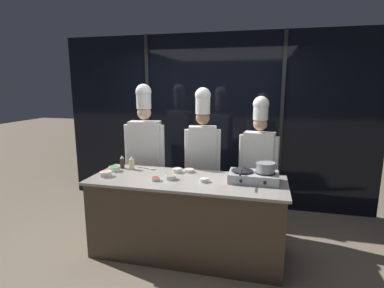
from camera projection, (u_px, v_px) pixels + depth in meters
name	position (u px, v px, depth m)	size (l,w,h in m)	color
ground_plane	(187.00, 252.00, 3.51)	(24.00, 24.00, 0.00)	#7F705B
window_wall_back	(212.00, 122.00, 4.74)	(4.96, 0.09, 2.70)	black
demo_counter	(187.00, 216.00, 3.42)	(2.18, 0.80, 0.89)	#4C3D2D
portable_stove	(253.00, 177.00, 3.23)	(0.53, 0.34, 0.11)	#B2B5BA
frying_pan	(242.00, 169.00, 3.24)	(0.24, 0.42, 0.05)	#232326
stock_pot	(266.00, 167.00, 3.18)	(0.23, 0.20, 0.11)	#93969B
squeeze_bottle_soy	(122.00, 162.00, 3.75)	(0.05, 0.05, 0.16)	#332319
squeeze_bottle_oil	(132.00, 163.00, 3.70)	(0.07, 0.07, 0.17)	beige
prep_bowl_chili_flakes	(156.00, 179.00, 3.27)	(0.10, 0.10, 0.04)	white
prep_bowl_shrimp	(106.00, 174.00, 3.42)	(0.14, 0.14, 0.06)	white
prep_bowl_mushrooms	(171.00, 177.00, 3.32)	(0.12, 0.12, 0.05)	white
prep_bowl_garlic	(177.00, 170.00, 3.58)	(0.11, 0.11, 0.05)	white
prep_bowl_scallions	(114.00, 168.00, 3.63)	(0.14, 0.14, 0.06)	white
prep_bowl_chicken	(189.00, 170.00, 3.60)	(0.12, 0.12, 0.04)	white
prep_bowl_onion	(204.00, 180.00, 3.23)	(0.10, 0.10, 0.04)	white
serving_spoon_slotted	(150.00, 169.00, 3.72)	(0.27, 0.09, 0.02)	#B2B5BA
chef_head	(145.00, 143.00, 4.14)	(0.55, 0.27, 1.94)	#232326
chef_sous	(203.00, 145.00, 4.00)	(0.47, 0.26, 1.89)	#232326
chef_line	(259.00, 154.00, 3.83)	(0.50, 0.25, 1.79)	#232326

